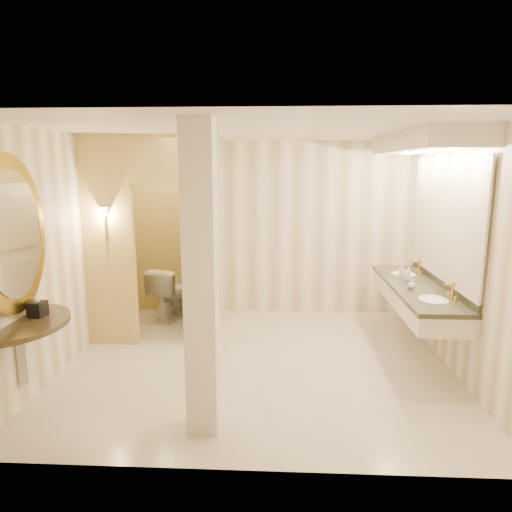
{
  "coord_description": "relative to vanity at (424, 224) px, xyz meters",
  "views": [
    {
      "loc": [
        0.24,
        -5.13,
        2.32
      ],
      "look_at": [
        -0.03,
        0.2,
        1.26
      ],
      "focal_mm": 32.0,
      "sensor_mm": 36.0,
      "label": 1
    }
  ],
  "objects": [
    {
      "name": "console_shelf",
      "position": [
        -4.19,
        -1.55,
        -0.28
      ],
      "size": [
        1.14,
        1.14,
        2.02
      ],
      "color": "black",
      "rests_on": "floor"
    },
    {
      "name": "wall_back",
      "position": [
        -1.98,
        1.6,
        -0.28
      ],
      "size": [
        4.5,
        0.02,
        2.7
      ],
      "primitive_type": "cube",
      "color": "white",
      "rests_on": "floor"
    },
    {
      "name": "floor",
      "position": [
        -1.98,
        -0.4,
        -1.63
      ],
      "size": [
        4.5,
        4.5,
        0.0
      ],
      "primitive_type": "plane",
      "color": "beige",
      "rests_on": "ground"
    },
    {
      "name": "soap_bottle_c",
      "position": [
        -0.09,
        0.2,
        -0.66
      ],
      "size": [
        0.08,
        0.08,
        0.19
      ],
      "primitive_type": "imported",
      "rotation": [
        0.0,
        0.0,
        0.02
      ],
      "color": "#C6B28C",
      "rests_on": "vanity"
    },
    {
      "name": "wall_front",
      "position": [
        -1.98,
        -2.4,
        -0.28
      ],
      "size": [
        4.5,
        0.02,
        2.7
      ],
      "primitive_type": "cube",
      "color": "white",
      "rests_on": "floor"
    },
    {
      "name": "toilet",
      "position": [
        -3.4,
        1.17,
        -1.22
      ],
      "size": [
        0.65,
        0.89,
        0.81
      ],
      "primitive_type": "imported",
      "rotation": [
        0.0,
        0.0,
        2.87
      ],
      "color": "white",
      "rests_on": "floor"
    },
    {
      "name": "wall_left",
      "position": [
        -4.23,
        -0.4,
        -0.28
      ],
      "size": [
        0.02,
        4.0,
        2.7
      ],
      "primitive_type": "cube",
      "color": "white",
      "rests_on": "floor"
    },
    {
      "name": "toilet_closet",
      "position": [
        -3.1,
        0.57,
        -0.24
      ],
      "size": [
        1.5,
        1.55,
        2.7
      ],
      "color": "#F4E180",
      "rests_on": "floor"
    },
    {
      "name": "soap_bottle_a",
      "position": [
        -0.1,
        0.44,
        -0.68
      ],
      "size": [
        0.07,
        0.07,
        0.14
      ],
      "primitive_type": "imported",
      "rotation": [
        0.0,
        0.0,
        0.1
      ],
      "color": "beige",
      "rests_on": "vanity"
    },
    {
      "name": "vanity",
      "position": [
        0.0,
        0.0,
        0.0
      ],
      "size": [
        0.75,
        2.45,
        2.09
      ],
      "color": "silver",
      "rests_on": "floor"
    },
    {
      "name": "wall_sconce",
      "position": [
        -3.9,
        0.03,
        0.1
      ],
      "size": [
        0.14,
        0.14,
        0.42
      ],
      "color": "gold",
      "rests_on": "toilet_closet"
    },
    {
      "name": "tissue_box",
      "position": [
        -4.08,
        -1.39,
        -0.68
      ],
      "size": [
        0.17,
        0.17,
        0.15
      ],
      "primitive_type": "cube",
      "rotation": [
        0.0,
        0.0,
        -0.15
      ],
      "color": "black",
      "rests_on": "console_shelf"
    },
    {
      "name": "pillar",
      "position": [
        -2.4,
        -1.82,
        -0.28
      ],
      "size": [
        0.27,
        0.27,
        2.7
      ],
      "primitive_type": "cube",
      "color": "silver",
      "rests_on": "floor"
    },
    {
      "name": "ceiling",
      "position": [
        -1.98,
        -0.4,
        1.07
      ],
      "size": [
        4.5,
        4.5,
        0.0
      ],
      "primitive_type": "plane",
      "rotation": [
        3.14,
        0.0,
        0.0
      ],
      "color": "silver",
      "rests_on": "wall_back"
    },
    {
      "name": "wall_right",
      "position": [
        0.27,
        -0.4,
        -0.28
      ],
      "size": [
        0.02,
        4.0,
        2.7
      ],
      "primitive_type": "cube",
      "color": "white",
      "rests_on": "floor"
    },
    {
      "name": "soap_bottle_b",
      "position": [
        -0.15,
        -0.18,
        -0.7
      ],
      "size": [
        0.11,
        0.11,
        0.11
      ],
      "primitive_type": "imported",
      "rotation": [
        0.0,
        0.0,
        0.29
      ],
      "color": "silver",
      "rests_on": "vanity"
    }
  ]
}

